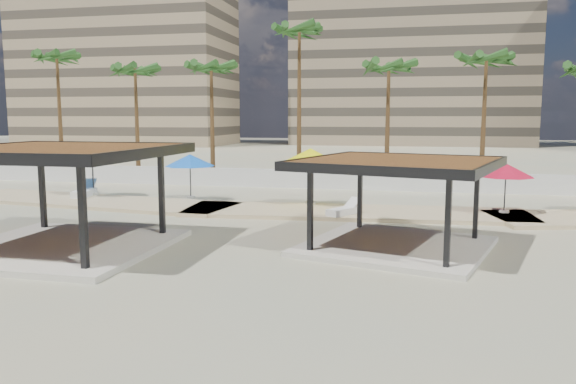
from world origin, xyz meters
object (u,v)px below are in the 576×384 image
Objects in this scene: umbrella_a at (92,151)px; lounger_b at (344,211)px; lounger_a at (84,192)px; pavilion_west at (59,189)px; umbrella_c at (506,170)px; pavilion_central at (397,195)px.

lounger_b is at bearing -13.01° from umbrella_a.
lounger_b is (14.77, -2.78, -0.04)m from lounger_a.
pavilion_west reaches higher than lounger_a.
umbrella_c is at bearing 33.42° from pavilion_west.
pavilion_central is 4.05× the size of lounger_b.
pavilion_central is at bearing -123.22° from lounger_b.
umbrella_c is 7.64m from lounger_b.
umbrella_c is at bearing -41.07° from lounger_b.
pavilion_central is at bearing -27.49° from umbrella_a.
umbrella_a is at bearing 176.64° from umbrella_c.
umbrella_c is at bearing 74.54° from pavilion_central.
umbrella_a is at bearing 117.31° from pavilion_west.
umbrella_c is (21.69, -1.27, -0.55)m from umbrella_a.
pavilion_west is at bearing 165.64° from lounger_b.
pavilion_central is at bearing -129.26° from lounger_a.
pavilion_west is 12.92m from umbrella_a.
pavilion_west reaches higher than umbrella_a.
umbrella_c is (15.88, 10.26, -0.01)m from pavilion_west.
pavilion_central is 6.21m from lounger_b.
pavilion_west is 3.77× the size of lounger_b.
umbrella_c is 1.71× the size of lounger_b.
pavilion_west is (-11.21, -2.67, 0.26)m from pavilion_central.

